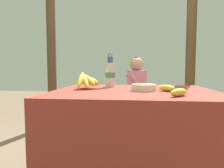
% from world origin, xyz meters
% --- Properties ---
extents(market_counter, '(1.17, 0.96, 0.73)m').
position_xyz_m(market_counter, '(0.00, 0.00, 0.36)').
color(market_counter, maroon).
rests_on(market_counter, ground_plane).
extents(banana_bunch_ripe, '(0.17, 0.29, 0.14)m').
position_xyz_m(banana_bunch_ripe, '(-0.37, 0.07, 0.80)').
color(banana_bunch_ripe, '#4C381E').
rests_on(banana_bunch_ripe, market_counter).
extents(serving_bowl, '(0.18, 0.18, 0.05)m').
position_xyz_m(serving_bowl, '(0.07, -0.04, 0.76)').
color(serving_bowl, silver).
rests_on(serving_bowl, market_counter).
extents(water_bottle, '(0.09, 0.09, 0.29)m').
position_xyz_m(water_bottle, '(-0.21, 0.24, 0.84)').
color(water_bottle, silver).
rests_on(water_bottle, market_counter).
extents(loose_banana_front, '(0.14, 0.15, 0.05)m').
position_xyz_m(loose_banana_front, '(0.25, -0.30, 0.75)').
color(loose_banana_front, gold).
rests_on(loose_banana_front, market_counter).
extents(loose_banana_side, '(0.13, 0.15, 0.05)m').
position_xyz_m(loose_banana_side, '(0.22, -0.06, 0.75)').
color(loose_banana_side, gold).
rests_on(loose_banana_side, market_counter).
extents(wooden_bench, '(1.34, 0.32, 0.42)m').
position_xyz_m(wooden_bench, '(-0.24, 1.22, 0.34)').
color(wooden_bench, brown).
rests_on(wooden_bench, ground_plane).
extents(seated_vendor, '(0.44, 0.42, 1.04)m').
position_xyz_m(seated_vendor, '(-0.02, 1.18, 0.60)').
color(seated_vendor, '#232328').
rests_on(seated_vendor, ground_plane).
extents(banana_bunch_green, '(0.16, 0.25, 0.12)m').
position_xyz_m(banana_bunch_green, '(-0.58, 1.21, 0.48)').
color(banana_bunch_green, '#4C381E').
rests_on(banana_bunch_green, wooden_bench).
extents(support_post_near, '(0.14, 0.14, 2.44)m').
position_xyz_m(support_post_near, '(-1.27, 1.51, 1.22)').
color(support_post_near, '#4C3823').
rests_on(support_post_near, ground_plane).
extents(support_post_far, '(0.14, 0.14, 2.44)m').
position_xyz_m(support_post_far, '(0.80, 1.51, 1.22)').
color(support_post_far, '#4C3823').
rests_on(support_post_far, ground_plane).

